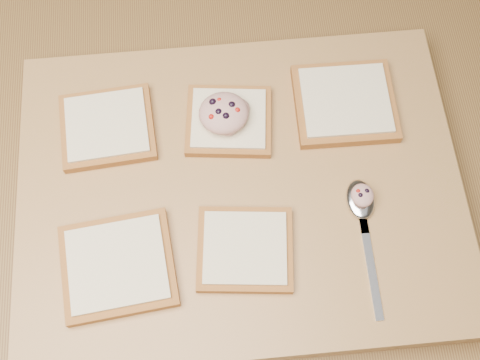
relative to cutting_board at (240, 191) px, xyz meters
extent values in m
plane|color=#515459|center=(0.06, 0.06, -0.92)|extent=(4.00, 4.00, 0.00)
cube|color=slate|center=(0.06, 0.06, -0.50)|extent=(1.90, 0.75, 0.84)
cube|color=brown|center=(0.06, 0.06, -0.05)|extent=(2.00, 0.80, 0.06)
cube|color=#A06E44|center=(0.00, 0.00, 0.00)|extent=(0.55, 0.42, 0.04)
cube|color=#9D5828|center=(-0.16, 0.09, 0.03)|extent=(0.13, 0.12, 0.01)
cube|color=beige|center=(-0.16, 0.09, 0.04)|extent=(0.11, 0.10, 0.00)
cube|color=#9D5828|center=(-0.01, 0.09, 0.03)|extent=(0.12, 0.11, 0.01)
cube|color=beige|center=(-0.01, 0.09, 0.04)|extent=(0.10, 0.10, 0.00)
cube|color=#9D5828|center=(0.15, 0.10, 0.03)|extent=(0.13, 0.12, 0.01)
cube|color=beige|center=(0.15, 0.10, 0.04)|extent=(0.11, 0.10, 0.00)
cube|color=#9D5828|center=(-0.15, -0.09, 0.03)|extent=(0.14, 0.13, 0.01)
cube|color=beige|center=(-0.15, -0.09, 0.04)|extent=(0.12, 0.11, 0.00)
cube|color=#9D5828|center=(0.00, -0.09, 0.03)|extent=(0.12, 0.11, 0.01)
cube|color=beige|center=(0.00, -0.09, 0.04)|extent=(0.11, 0.10, 0.00)
ellipsoid|color=tan|center=(-0.01, 0.09, 0.05)|extent=(0.06, 0.06, 0.03)
sphere|color=black|center=(0.00, 0.09, 0.06)|extent=(0.01, 0.01, 0.01)
sphere|color=black|center=(-0.03, 0.10, 0.06)|extent=(0.01, 0.01, 0.01)
sphere|color=black|center=(-0.01, 0.08, 0.06)|extent=(0.01, 0.01, 0.01)
sphere|color=black|center=(-0.02, 0.08, 0.06)|extent=(0.01, 0.01, 0.01)
sphere|color=#A5140C|center=(0.00, 0.08, 0.06)|extent=(0.01, 0.01, 0.01)
sphere|color=#A5140C|center=(-0.02, 0.10, 0.06)|extent=(0.01, 0.01, 0.01)
sphere|color=#A5140C|center=(-0.03, 0.08, 0.06)|extent=(0.01, 0.01, 0.01)
ellipsoid|color=silver|center=(0.15, -0.03, 0.03)|extent=(0.04, 0.05, 0.01)
cube|color=silver|center=(0.14, -0.06, 0.02)|extent=(0.01, 0.03, 0.00)
cube|color=silver|center=(0.14, -0.12, 0.02)|extent=(0.01, 0.13, 0.00)
ellipsoid|color=tan|center=(0.15, -0.03, 0.04)|extent=(0.03, 0.03, 0.02)
sphere|color=black|center=(0.15, -0.03, 0.05)|extent=(0.01, 0.01, 0.01)
sphere|color=black|center=(0.14, -0.04, 0.05)|extent=(0.01, 0.01, 0.01)
sphere|color=#A5140C|center=(0.14, -0.03, 0.05)|extent=(0.01, 0.01, 0.01)
camera|label=1|loc=(-0.03, -0.28, 0.72)|focal=45.00mm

